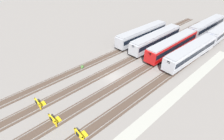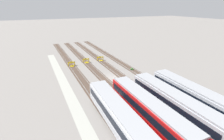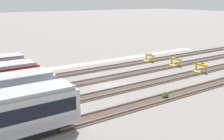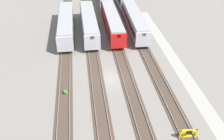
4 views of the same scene
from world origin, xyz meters
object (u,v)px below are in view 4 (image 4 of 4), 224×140
Objects in this scene: subway_car_front_row_leftmost at (66,24)px; bumper_stop_nearest_track at (187,133)px; subway_car_back_row_leftmost at (135,21)px; subway_car_front_row_centre at (112,22)px; weed_clump at (65,92)px; subway_car_front_row_left_inner at (89,23)px.

subway_car_front_row_leftmost reaches higher than bumper_stop_nearest_track.
subway_car_back_row_leftmost is (0.00, -13.83, 0.00)m from subway_car_front_row_leftmost.
subway_car_front_row_leftmost is 9.22m from subway_car_front_row_centre.
weed_clump is at bearing 155.18° from subway_car_front_row_centre.
subway_car_front_row_left_inner is at bearing 17.47° from bumper_stop_nearest_track.
subway_car_front_row_left_inner is at bearing -12.74° from weed_clump.
subway_car_front_row_centre is at bearing 90.00° from subway_car_back_row_leftmost.
subway_car_front_row_leftmost is at bearing 90.00° from subway_car_back_row_leftmost.
subway_car_front_row_left_inner and subway_car_front_row_centre have the same top height.
subway_car_back_row_leftmost reaches higher than bumper_stop_nearest_track.
weed_clump is at bearing -179.78° from subway_car_front_row_leftmost.
weed_clump is (-19.77, -0.07, -1.80)m from subway_car_front_row_leftmost.
subway_car_front_row_leftmost is 1.00× the size of subway_car_front_row_centre.
subway_car_front_row_centre reaches higher than bumper_stop_nearest_track.
bumper_stop_nearest_track is at bearing -162.53° from subway_car_front_row_left_inner.
subway_car_back_row_leftmost is 24.15m from weed_clump.
subway_car_back_row_leftmost is at bearing -34.82° from weed_clump.
subway_car_front_row_centre is 29.95m from bumper_stop_nearest_track.
subway_car_back_row_leftmost is at bearing 0.03° from bumper_stop_nearest_track.
subway_car_back_row_leftmost is at bearing -90.00° from subway_car_front_row_centre.
subway_car_front_row_left_inner is 9.28m from subway_car_back_row_leftmost.
subway_car_front_row_centre is 1.00× the size of subway_car_back_row_leftmost.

